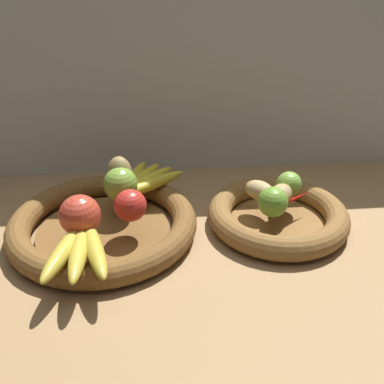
# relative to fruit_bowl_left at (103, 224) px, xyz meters

# --- Properties ---
(ground_plane) EXTENTS (1.40, 0.90, 0.03)m
(ground_plane) POSITION_rel_fruit_bowl_left_xyz_m (0.21, 0.01, -0.04)
(ground_plane) COLOR #9E774C
(back_wall) EXTENTS (1.40, 0.03, 0.55)m
(back_wall) POSITION_rel_fruit_bowl_left_xyz_m (0.21, 0.31, 0.25)
(back_wall) COLOR silver
(back_wall) RESTS_ON ground_plane
(fruit_bowl_left) EXTENTS (0.39, 0.39, 0.05)m
(fruit_bowl_left) POSITION_rel_fruit_bowl_left_xyz_m (0.00, 0.00, 0.00)
(fruit_bowl_left) COLOR brown
(fruit_bowl_left) RESTS_ON ground_plane
(fruit_bowl_right) EXTENTS (0.30, 0.30, 0.05)m
(fruit_bowl_right) POSITION_rel_fruit_bowl_left_xyz_m (0.37, 0.00, 0.00)
(fruit_bowl_right) COLOR brown
(fruit_bowl_right) RESTS_ON ground_plane
(apple_green_back) EXTENTS (0.07, 0.07, 0.07)m
(apple_green_back) POSITION_rel_fruit_bowl_left_xyz_m (0.04, 0.05, 0.06)
(apple_green_back) COLOR #7AA338
(apple_green_back) RESTS_ON fruit_bowl_left
(apple_red_right) EXTENTS (0.06, 0.06, 0.06)m
(apple_red_right) POSITION_rel_fruit_bowl_left_xyz_m (0.06, -0.03, 0.06)
(apple_red_right) COLOR red
(apple_red_right) RESTS_ON fruit_bowl_left
(apple_red_front) EXTENTS (0.08, 0.08, 0.08)m
(apple_red_front) POSITION_rel_fruit_bowl_left_xyz_m (-0.03, -0.07, 0.07)
(apple_red_front) COLOR #CC422D
(apple_red_front) RESTS_ON fruit_bowl_left
(pear_brown) EXTENTS (0.08, 0.08, 0.09)m
(pear_brown) POSITION_rel_fruit_bowl_left_xyz_m (0.04, 0.08, 0.07)
(pear_brown) COLOR olive
(pear_brown) RESTS_ON fruit_bowl_left
(banana_bunch_front) EXTENTS (0.13, 0.20, 0.03)m
(banana_bunch_front) POSITION_rel_fruit_bowl_left_xyz_m (-0.02, -0.14, 0.04)
(banana_bunch_front) COLOR gold
(banana_bunch_front) RESTS_ON fruit_bowl_left
(banana_bunch_back) EXTENTS (0.16, 0.18, 0.03)m
(banana_bunch_back) POSITION_rel_fruit_bowl_left_xyz_m (0.08, 0.11, 0.04)
(banana_bunch_back) COLOR gold
(banana_bunch_back) RESTS_ON fruit_bowl_left
(potato_oblong) EXTENTS (0.08, 0.08, 0.04)m
(potato_oblong) POSITION_rel_fruit_bowl_left_xyz_m (0.33, 0.03, 0.05)
(potato_oblong) COLOR tan
(potato_oblong) RESTS_ON fruit_bowl_right
(potato_large) EXTENTS (0.08, 0.08, 0.04)m
(potato_large) POSITION_rel_fruit_bowl_left_xyz_m (0.37, 0.00, 0.05)
(potato_large) COLOR tan
(potato_large) RESTS_ON fruit_bowl_right
(lime_near) EXTENTS (0.06, 0.06, 0.06)m
(lime_near) POSITION_rel_fruit_bowl_left_xyz_m (0.34, -0.04, 0.06)
(lime_near) COLOR #6B9E33
(lime_near) RESTS_ON fruit_bowl_right
(lime_far) EXTENTS (0.05, 0.05, 0.05)m
(lime_far) POSITION_rel_fruit_bowl_left_xyz_m (0.40, 0.04, 0.05)
(lime_far) COLOR #7AAD3D
(lime_far) RESTS_ON fruit_bowl_right
(chili_pepper) EXTENTS (0.12, 0.09, 0.02)m
(chili_pepper) POSITION_rel_fruit_bowl_left_xyz_m (0.39, -0.00, 0.04)
(chili_pepper) COLOR red
(chili_pepper) RESTS_ON fruit_bowl_right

